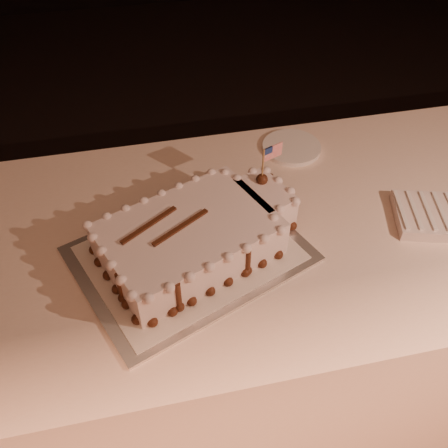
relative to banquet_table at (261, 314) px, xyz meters
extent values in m
cube|color=#FFDDC5|center=(0.00, 0.00, 0.00)|extent=(2.40, 0.80, 0.75)
cube|color=beige|center=(-0.21, -0.06, 0.38)|extent=(0.60, 0.53, 0.01)
cube|color=silver|center=(-0.21, -0.06, 0.38)|extent=(0.53, 0.48, 0.00)
cube|color=white|center=(-0.21, -0.06, 0.43)|extent=(0.44, 0.37, 0.09)
cube|color=white|center=(-0.01, 0.02, 0.43)|extent=(0.13, 0.16, 0.09)
sphere|color=#4D2413|center=(-0.31, -0.23, 0.39)|extent=(0.02, 0.02, 0.02)
sphere|color=#4D2413|center=(-0.27, -0.21, 0.39)|extent=(0.02, 0.02, 0.02)
sphere|color=#4D2413|center=(-0.23, -0.20, 0.39)|extent=(0.02, 0.02, 0.02)
sphere|color=#4D2413|center=(-0.18, -0.18, 0.39)|extent=(0.02, 0.02, 0.02)
sphere|color=#4D2413|center=(-0.14, -0.16, 0.39)|extent=(0.02, 0.02, 0.02)
sphere|color=#4D2413|center=(-0.10, -0.14, 0.39)|extent=(0.02, 0.02, 0.02)
sphere|color=#4D2413|center=(-0.05, -0.13, 0.39)|extent=(0.02, 0.02, 0.02)
sphere|color=#4D2413|center=(-0.01, -0.11, 0.39)|extent=(0.02, 0.02, 0.02)
sphere|color=#4D2413|center=(-0.02, -0.07, 0.39)|extent=(0.02, 0.02, 0.02)
sphere|color=#4D2413|center=(0.00, -0.05, 0.39)|extent=(0.02, 0.02, 0.02)
sphere|color=#4D2413|center=(0.05, -0.03, 0.39)|extent=(0.02, 0.02, 0.02)
sphere|color=#4D2413|center=(0.05, 0.01, 0.39)|extent=(0.02, 0.02, 0.02)
sphere|color=#4D2413|center=(0.03, 0.05, 0.39)|extent=(0.02, 0.02, 0.02)
sphere|color=#4D2413|center=(0.01, 0.09, 0.39)|extent=(0.02, 0.02, 0.02)
sphere|color=#4D2413|center=(-0.02, 0.09, 0.39)|extent=(0.02, 0.02, 0.02)
sphere|color=#4D2413|center=(-0.07, 0.08, 0.39)|extent=(0.02, 0.02, 0.02)
sphere|color=#4D2413|center=(-0.09, 0.10, 0.39)|extent=(0.02, 0.02, 0.02)
sphere|color=#4D2413|center=(-0.12, 0.11, 0.39)|extent=(0.02, 0.02, 0.02)
sphere|color=#4D2413|center=(-0.16, 0.09, 0.39)|extent=(0.02, 0.02, 0.02)
sphere|color=#4D2413|center=(-0.21, 0.08, 0.39)|extent=(0.02, 0.02, 0.02)
sphere|color=#4D2413|center=(-0.25, 0.06, 0.39)|extent=(0.02, 0.02, 0.02)
sphere|color=#4D2413|center=(-0.29, 0.04, 0.39)|extent=(0.02, 0.02, 0.02)
sphere|color=#4D2413|center=(-0.33, 0.03, 0.39)|extent=(0.02, 0.02, 0.02)
sphere|color=#4D2413|center=(-0.38, 0.01, 0.39)|extent=(0.02, 0.02, 0.02)
sphere|color=#4D2413|center=(-0.42, -0.01, 0.39)|extent=(0.02, 0.02, 0.02)
sphere|color=#4D2413|center=(-0.41, -0.05, 0.39)|extent=(0.02, 0.02, 0.02)
sphere|color=#4D2413|center=(-0.39, -0.09, 0.39)|extent=(0.02, 0.02, 0.02)
sphere|color=#4D2413|center=(-0.37, -0.13, 0.39)|extent=(0.02, 0.02, 0.02)
sphere|color=#4D2413|center=(-0.36, -0.18, 0.39)|extent=(0.02, 0.02, 0.02)
sphere|color=#4D2413|center=(-0.34, -0.22, 0.39)|extent=(0.02, 0.02, 0.02)
sphere|color=white|center=(-0.31, -0.23, 0.47)|extent=(0.02, 0.02, 0.02)
sphere|color=white|center=(-0.27, -0.21, 0.47)|extent=(0.02, 0.02, 0.02)
sphere|color=white|center=(-0.23, -0.20, 0.47)|extent=(0.02, 0.02, 0.02)
sphere|color=white|center=(-0.18, -0.18, 0.47)|extent=(0.02, 0.02, 0.02)
sphere|color=white|center=(-0.14, -0.16, 0.47)|extent=(0.02, 0.02, 0.02)
sphere|color=white|center=(-0.10, -0.14, 0.47)|extent=(0.02, 0.02, 0.02)
sphere|color=white|center=(-0.05, -0.13, 0.47)|extent=(0.02, 0.02, 0.02)
sphere|color=white|center=(-0.01, -0.11, 0.47)|extent=(0.02, 0.02, 0.02)
sphere|color=white|center=(-0.02, -0.07, 0.47)|extent=(0.02, 0.02, 0.02)
sphere|color=white|center=(0.00, -0.05, 0.47)|extent=(0.02, 0.02, 0.02)
sphere|color=white|center=(0.05, -0.03, 0.47)|extent=(0.02, 0.02, 0.02)
sphere|color=white|center=(0.05, 0.01, 0.47)|extent=(0.02, 0.02, 0.02)
sphere|color=white|center=(0.03, 0.05, 0.47)|extent=(0.02, 0.02, 0.02)
sphere|color=white|center=(0.01, 0.09, 0.47)|extent=(0.02, 0.02, 0.02)
sphere|color=white|center=(-0.02, 0.09, 0.47)|extent=(0.02, 0.02, 0.02)
sphere|color=white|center=(-0.07, 0.08, 0.47)|extent=(0.02, 0.02, 0.02)
sphere|color=white|center=(-0.09, 0.10, 0.47)|extent=(0.02, 0.02, 0.02)
sphere|color=white|center=(-0.12, 0.11, 0.47)|extent=(0.02, 0.02, 0.02)
sphere|color=white|center=(-0.16, 0.09, 0.47)|extent=(0.02, 0.02, 0.02)
sphere|color=white|center=(-0.21, 0.08, 0.47)|extent=(0.02, 0.02, 0.02)
sphere|color=white|center=(-0.25, 0.06, 0.47)|extent=(0.02, 0.02, 0.02)
sphere|color=white|center=(-0.29, 0.04, 0.47)|extent=(0.02, 0.02, 0.02)
sphere|color=white|center=(-0.33, 0.03, 0.47)|extent=(0.02, 0.02, 0.02)
sphere|color=white|center=(-0.38, 0.01, 0.47)|extent=(0.02, 0.02, 0.02)
sphere|color=white|center=(-0.42, -0.01, 0.47)|extent=(0.02, 0.02, 0.02)
sphere|color=white|center=(-0.41, -0.05, 0.47)|extent=(0.02, 0.02, 0.02)
sphere|color=white|center=(-0.39, -0.09, 0.47)|extent=(0.02, 0.02, 0.02)
sphere|color=white|center=(-0.37, -0.13, 0.47)|extent=(0.02, 0.02, 0.02)
sphere|color=white|center=(-0.36, -0.18, 0.47)|extent=(0.02, 0.02, 0.02)
sphere|color=white|center=(-0.34, -0.22, 0.47)|extent=(0.02, 0.02, 0.02)
cylinder|color=#4D2413|center=(-0.25, -0.21, 0.43)|extent=(0.01, 0.01, 0.08)
sphere|color=#4D2413|center=(-0.25, -0.21, 0.39)|extent=(0.02, 0.02, 0.02)
cylinder|color=#4D2413|center=(-0.09, -0.14, 0.43)|extent=(0.01, 0.01, 0.08)
sphere|color=#4D2413|center=(-0.09, -0.14, 0.39)|extent=(0.02, 0.02, 0.02)
cylinder|color=#4D2413|center=(0.00, -0.05, 0.43)|extent=(0.01, 0.01, 0.08)
sphere|color=#4D2413|center=(0.00, -0.05, 0.39)|extent=(0.02, 0.02, 0.02)
cylinder|color=#4D2413|center=(0.02, 0.07, 0.43)|extent=(0.01, 0.01, 0.08)
sphere|color=#4D2413|center=(0.02, 0.07, 0.39)|extent=(0.02, 0.02, 0.02)
cylinder|color=#4D2413|center=(-0.10, 0.12, 0.43)|extent=(0.01, 0.01, 0.08)
sphere|color=#4D2413|center=(-0.10, 0.12, 0.39)|extent=(0.02, 0.02, 0.02)
cylinder|color=#4D2413|center=(-0.25, 0.06, 0.43)|extent=(0.01, 0.01, 0.08)
sphere|color=#4D2413|center=(-0.25, 0.06, 0.39)|extent=(0.02, 0.02, 0.02)
cylinder|color=#4D2413|center=(-0.41, -0.01, 0.43)|extent=(0.01, 0.01, 0.08)
sphere|color=#4D2413|center=(-0.41, -0.01, 0.39)|extent=(0.02, 0.02, 0.02)
cylinder|color=#4D2413|center=(-0.36, -0.16, 0.43)|extent=(0.01, 0.01, 0.08)
sphere|color=#4D2413|center=(-0.36, -0.16, 0.39)|extent=(0.02, 0.02, 0.02)
cube|color=#4D2413|center=(-0.29, -0.04, 0.48)|extent=(0.13, 0.09, 0.01)
cube|color=#4D2413|center=(-0.22, -0.06, 0.48)|extent=(0.13, 0.09, 0.01)
sphere|color=#4D2413|center=(-0.01, 0.05, 0.48)|extent=(0.03, 0.03, 0.03)
cylinder|color=#B1844C|center=(-0.01, 0.05, 0.51)|extent=(0.00, 0.00, 0.11)
cube|color=red|center=(0.01, 0.06, 0.55)|extent=(0.05, 0.02, 0.04)
cube|color=navy|center=(0.00, 0.06, 0.56)|extent=(0.02, 0.01, 0.02)
cube|color=silver|center=(0.41, -0.07, 0.39)|extent=(0.25, 0.21, 0.03)
cube|color=white|center=(0.32, -0.05, 0.41)|extent=(0.04, 0.13, 0.01)
cube|color=white|center=(0.35, -0.05, 0.41)|extent=(0.04, 0.13, 0.01)
cube|color=white|center=(0.38, -0.06, 0.41)|extent=(0.04, 0.13, 0.01)
cube|color=white|center=(0.41, -0.07, 0.41)|extent=(0.04, 0.13, 0.01)
cylinder|color=white|center=(0.15, 0.28, 0.38)|extent=(0.17, 0.17, 0.01)
camera|label=1|loc=(-0.29, -0.81, 1.23)|focal=40.00mm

